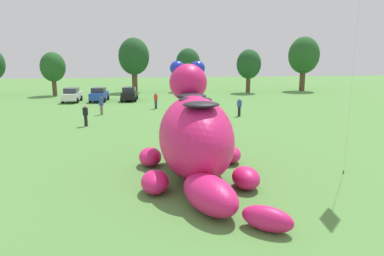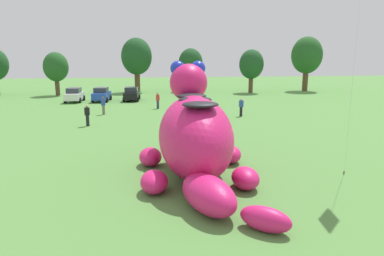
{
  "view_description": "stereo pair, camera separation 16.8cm",
  "coord_description": "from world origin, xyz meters",
  "px_view_note": "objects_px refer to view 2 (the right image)",
  "views": [
    {
      "loc": [
        -2.69,
        -14.48,
        5.37
      ],
      "look_at": [
        -0.28,
        1.44,
        2.05
      ],
      "focal_mm": 32.12,
      "sensor_mm": 36.0,
      "label": 1
    },
    {
      "loc": [
        -2.52,
        -14.5,
        5.37
      ],
      "look_at": [
        -0.28,
        1.44,
        2.05
      ],
      "focal_mm": 32.12,
      "sensor_mm": 36.0,
      "label": 2
    }
  ],
  "objects_px": {
    "spectator_mid_field": "(158,101)",
    "car_white": "(74,95)",
    "car_black": "(132,94)",
    "spectator_near_inflatable": "(103,106)",
    "spectator_by_cars": "(87,115)",
    "spectator_wandering": "(241,107)",
    "car_blue": "(102,94)",
    "giant_inflatable_creature": "(195,136)"
  },
  "relations": [
    {
      "from": "spectator_mid_field",
      "to": "car_white",
      "type": "bearing_deg",
      "value": 143.87
    },
    {
      "from": "car_white",
      "to": "car_black",
      "type": "bearing_deg",
      "value": 2.16
    },
    {
      "from": "spectator_near_inflatable",
      "to": "spectator_by_cars",
      "type": "bearing_deg",
      "value": -96.58
    },
    {
      "from": "spectator_mid_field",
      "to": "spectator_wandering",
      "type": "height_order",
      "value": "same"
    },
    {
      "from": "car_black",
      "to": "spectator_wandering",
      "type": "distance_m",
      "value": 16.91
    },
    {
      "from": "car_white",
      "to": "car_blue",
      "type": "bearing_deg",
      "value": 1.59
    },
    {
      "from": "car_black",
      "to": "spectator_wandering",
      "type": "xyz_separation_m",
      "value": [
        10.4,
        -13.33,
        -0.01
      ]
    },
    {
      "from": "spectator_mid_field",
      "to": "car_blue",
      "type": "bearing_deg",
      "value": 132.32
    },
    {
      "from": "car_black",
      "to": "spectator_by_cars",
      "type": "relative_size",
      "value": 2.46
    },
    {
      "from": "giant_inflatable_creature",
      "to": "spectator_wandering",
      "type": "distance_m",
      "value": 16.93
    },
    {
      "from": "giant_inflatable_creature",
      "to": "spectator_wandering",
      "type": "xyz_separation_m",
      "value": [
        6.61,
        15.55,
        -1.05
      ]
    },
    {
      "from": "car_white",
      "to": "spectator_by_cars",
      "type": "bearing_deg",
      "value": -76.02
    },
    {
      "from": "car_blue",
      "to": "spectator_wandering",
      "type": "bearing_deg",
      "value": -43.08
    },
    {
      "from": "car_blue",
      "to": "spectator_mid_field",
      "type": "xyz_separation_m",
      "value": [
        6.65,
        -7.3,
        -0.01
      ]
    },
    {
      "from": "car_white",
      "to": "spectator_near_inflatable",
      "type": "bearing_deg",
      "value": -66.07
    },
    {
      "from": "spectator_mid_field",
      "to": "spectator_by_cars",
      "type": "relative_size",
      "value": 1.0
    },
    {
      "from": "spectator_by_cars",
      "to": "spectator_wandering",
      "type": "relative_size",
      "value": 1.0
    },
    {
      "from": "car_blue",
      "to": "car_black",
      "type": "relative_size",
      "value": 1.01
    },
    {
      "from": "giant_inflatable_creature",
      "to": "car_black",
      "type": "xyz_separation_m",
      "value": [
        -3.78,
        28.88,
        -1.04
      ]
    },
    {
      "from": "spectator_near_inflatable",
      "to": "spectator_by_cars",
      "type": "height_order",
      "value": "same"
    },
    {
      "from": "car_black",
      "to": "spectator_mid_field",
      "type": "xyz_separation_m",
      "value": [
        2.97,
        -7.47,
        -0.01
      ]
    },
    {
      "from": "car_white",
      "to": "spectator_wandering",
      "type": "height_order",
      "value": "car_white"
    },
    {
      "from": "car_white",
      "to": "car_blue",
      "type": "relative_size",
      "value": 0.98
    },
    {
      "from": "spectator_wandering",
      "to": "giant_inflatable_creature",
      "type": "bearing_deg",
      "value": -113.04
    },
    {
      "from": "car_blue",
      "to": "spectator_by_cars",
      "type": "relative_size",
      "value": 2.47
    },
    {
      "from": "car_white",
      "to": "car_blue",
      "type": "xyz_separation_m",
      "value": [
        3.23,
        0.09,
        0.0
      ]
    },
    {
      "from": "car_black",
      "to": "spectator_wandering",
      "type": "height_order",
      "value": "car_black"
    },
    {
      "from": "car_black",
      "to": "spectator_mid_field",
      "type": "relative_size",
      "value": 2.46
    },
    {
      "from": "car_black",
      "to": "spectator_near_inflatable",
      "type": "relative_size",
      "value": 2.46
    },
    {
      "from": "car_white",
      "to": "spectator_by_cars",
      "type": "xyz_separation_m",
      "value": [
        3.94,
        -15.85,
        -0.01
      ]
    },
    {
      "from": "car_black",
      "to": "car_white",
      "type": "bearing_deg",
      "value": -177.84
    },
    {
      "from": "car_blue",
      "to": "giant_inflatable_creature",
      "type": "bearing_deg",
      "value": -75.43
    },
    {
      "from": "car_black",
      "to": "spectator_by_cars",
      "type": "height_order",
      "value": "car_black"
    },
    {
      "from": "car_white",
      "to": "spectator_mid_field",
      "type": "height_order",
      "value": "car_white"
    },
    {
      "from": "giant_inflatable_creature",
      "to": "spectator_mid_field",
      "type": "xyz_separation_m",
      "value": [
        -0.81,
        21.41,
        -1.05
      ]
    },
    {
      "from": "car_white",
      "to": "spectator_mid_field",
      "type": "bearing_deg",
      "value": -36.13
    },
    {
      "from": "giant_inflatable_creature",
      "to": "spectator_mid_field",
      "type": "distance_m",
      "value": 21.46
    },
    {
      "from": "giant_inflatable_creature",
      "to": "spectator_near_inflatable",
      "type": "distance_m",
      "value": 19.32
    },
    {
      "from": "car_blue",
      "to": "spectator_near_inflatable",
      "type": "distance_m",
      "value": 10.5
    },
    {
      "from": "car_white",
      "to": "spectator_near_inflatable",
      "type": "xyz_separation_m",
      "value": [
        4.58,
        -10.32,
        -0.01
      ]
    },
    {
      "from": "spectator_near_inflatable",
      "to": "spectator_mid_field",
      "type": "xyz_separation_m",
      "value": [
        5.29,
        3.11,
        0.0
      ]
    },
    {
      "from": "spectator_near_inflatable",
      "to": "spectator_by_cars",
      "type": "xyz_separation_m",
      "value": [
        -0.64,
        -5.53,
        0.0
      ]
    }
  ]
}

